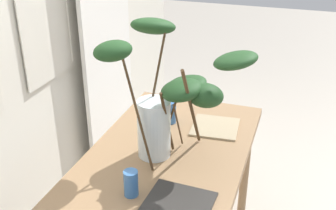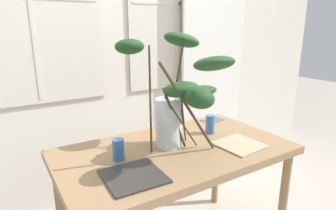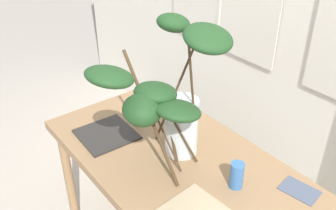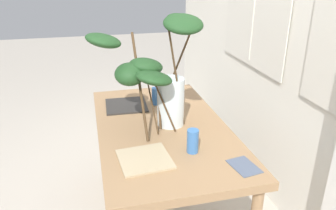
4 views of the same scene
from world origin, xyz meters
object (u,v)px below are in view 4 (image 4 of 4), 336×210
(drinking_glass_blue_left, at_px, (156,96))
(plate_square_left, at_px, (126,105))
(drinking_glass_blue_right, at_px, (193,141))
(plate_square_right, at_px, (145,159))
(vase_with_branches, at_px, (158,73))
(dining_table, at_px, (162,137))

(drinking_glass_blue_left, relative_size, plate_square_left, 0.43)
(drinking_glass_blue_left, xyz_separation_m, drinking_glass_blue_right, (0.68, 0.05, 0.00))
(plate_square_right, bearing_deg, drinking_glass_blue_right, 94.33)
(drinking_glass_blue_left, bearing_deg, drinking_glass_blue_right, 4.18)
(vase_with_branches, relative_size, plate_square_right, 2.74)
(drinking_glass_blue_left, distance_m, drinking_glass_blue_right, 0.68)
(vase_with_branches, bearing_deg, drinking_glass_blue_right, 17.90)
(drinking_glass_blue_right, relative_size, plate_square_left, 0.46)
(drinking_glass_blue_left, height_order, plate_square_left, drinking_glass_blue_left)
(drinking_glass_blue_right, bearing_deg, dining_table, -165.53)
(vase_with_branches, height_order, plate_square_left, vase_with_branches)
(plate_square_left, bearing_deg, drinking_glass_blue_right, 20.69)
(drinking_glass_blue_right, bearing_deg, drinking_glass_blue_left, -175.82)
(dining_table, height_order, drinking_glass_blue_left, drinking_glass_blue_left)
(drinking_glass_blue_right, bearing_deg, plate_square_left, -159.31)
(vase_with_branches, relative_size, drinking_glass_blue_right, 5.47)
(vase_with_branches, relative_size, plate_square_left, 2.50)
(plate_square_left, bearing_deg, vase_with_branches, 23.20)
(vase_with_branches, bearing_deg, drinking_glass_blue_left, 170.49)
(vase_with_branches, bearing_deg, plate_square_right, -22.93)
(dining_table, distance_m, drinking_glass_blue_left, 0.37)
(dining_table, relative_size, plate_square_left, 4.93)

